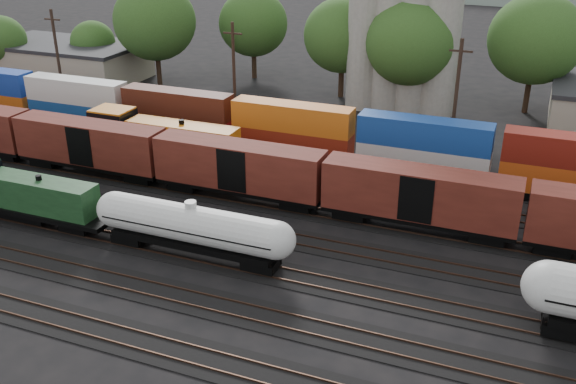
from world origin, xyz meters
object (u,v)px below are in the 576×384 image
at_px(orange_locomotive, 154,137).
at_px(grain_silo, 402,17).
at_px(green_locomotive, 14,192).
at_px(tank_car_a, 192,226).

xyz_separation_m(orange_locomotive, grain_silo, (18.25, 26.00, 8.59)).
relative_size(green_locomotive, orange_locomotive, 0.85).
xyz_separation_m(green_locomotive, orange_locomotive, (3.64, 15.00, 0.24)).
bearing_deg(grain_silo, tank_car_a, -97.81).
xyz_separation_m(green_locomotive, grain_silo, (21.90, 41.00, 8.83)).
bearing_deg(orange_locomotive, grain_silo, 54.93).
xyz_separation_m(tank_car_a, orange_locomotive, (-12.63, 15.00, 0.18)).
bearing_deg(tank_car_a, orange_locomotive, 130.10).
height_order(green_locomotive, tank_car_a, green_locomotive).
bearing_deg(green_locomotive, orange_locomotive, 76.36).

